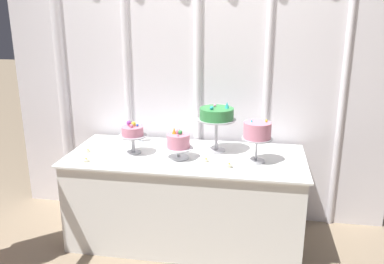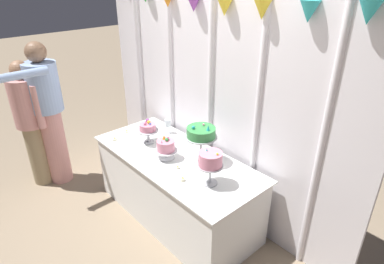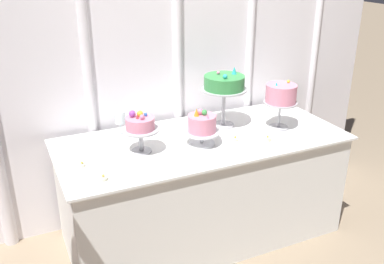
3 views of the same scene
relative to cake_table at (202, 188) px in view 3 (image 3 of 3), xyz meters
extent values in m
plane|color=gray|center=(0.00, -0.10, -0.37)|extent=(24.00, 24.00, 0.00)
cube|color=white|center=(0.00, 0.48, 0.85)|extent=(3.34, 0.04, 2.43)
cylinder|color=white|center=(-0.61, 0.45, 0.85)|extent=(0.06, 0.06, 2.43)
cylinder|color=white|center=(0.02, 0.45, 0.85)|extent=(0.07, 0.07, 2.43)
cylinder|color=white|center=(0.61, 0.45, 0.85)|extent=(0.06, 0.06, 2.43)
cylinder|color=white|center=(1.22, 0.45, 0.85)|extent=(0.05, 0.05, 2.43)
cube|color=white|center=(0.00, 0.00, -0.01)|extent=(1.80, 0.76, 0.72)
cube|color=white|center=(0.00, 0.00, 0.36)|extent=(1.85, 0.81, 0.01)
cylinder|color=#B2B2B7|center=(-0.42, -0.03, 0.37)|extent=(0.12, 0.12, 0.01)
cylinder|color=#B2B2B7|center=(-0.42, -0.03, 0.44)|extent=(0.03, 0.03, 0.13)
cylinder|color=#B2B2B7|center=(-0.42, -0.03, 0.51)|extent=(0.23, 0.23, 0.01)
cylinder|color=pink|center=(-0.42, -0.03, 0.55)|extent=(0.17, 0.17, 0.07)
sphere|color=blue|center=(-0.38, -0.02, 0.60)|extent=(0.02, 0.02, 0.02)
sphere|color=yellow|center=(-0.41, -0.01, 0.60)|extent=(0.04, 0.04, 0.04)
sphere|color=purple|center=(-0.46, 0.00, 0.61)|extent=(0.04, 0.04, 0.04)
cone|color=#DB333D|center=(-0.44, -0.03, 0.60)|extent=(0.02, 0.02, 0.03)
sphere|color=pink|center=(-0.42, -0.06, 0.60)|extent=(0.03, 0.03, 0.03)
cylinder|color=silver|center=(-0.04, -0.08, 0.37)|extent=(0.16, 0.16, 0.01)
cylinder|color=silver|center=(-0.04, -0.08, 0.41)|extent=(0.02, 0.02, 0.07)
cylinder|color=silver|center=(-0.04, -0.08, 0.45)|extent=(0.23, 0.23, 0.01)
cylinder|color=pink|center=(-0.04, -0.08, 0.51)|extent=(0.18, 0.18, 0.10)
sphere|color=green|center=(-0.03, -0.08, 0.57)|extent=(0.03, 0.03, 0.03)
sphere|color=pink|center=(-0.05, -0.06, 0.58)|extent=(0.04, 0.04, 0.04)
cone|color=orange|center=(-0.08, -0.07, 0.58)|extent=(0.03, 0.03, 0.05)
cone|color=pink|center=(-0.03, -0.13, 0.57)|extent=(0.02, 0.02, 0.03)
cylinder|color=#B2B2B7|center=(0.22, 0.14, 0.37)|extent=(0.15, 0.15, 0.01)
cylinder|color=#B2B2B7|center=(0.22, 0.14, 0.50)|extent=(0.03, 0.03, 0.24)
cylinder|color=#B2B2B7|center=(0.22, 0.14, 0.63)|extent=(0.31, 0.31, 0.01)
cylinder|color=#388E47|center=(0.22, 0.14, 0.68)|extent=(0.27, 0.27, 0.09)
cone|color=#2DB2B7|center=(0.30, 0.15, 0.75)|extent=(0.03, 0.03, 0.05)
sphere|color=pink|center=(0.20, 0.19, 0.73)|extent=(0.02, 0.02, 0.02)
sphere|color=#2DB2B7|center=(0.19, 0.07, 0.74)|extent=(0.03, 0.03, 0.03)
cylinder|color=#B2B2B7|center=(0.55, -0.06, 0.37)|extent=(0.13, 0.13, 0.01)
cylinder|color=#B2B2B7|center=(0.55, -0.06, 0.46)|extent=(0.02, 0.02, 0.17)
cylinder|color=#B2B2B7|center=(0.55, -0.06, 0.55)|extent=(0.22, 0.22, 0.01)
cylinder|color=pink|center=(0.55, -0.06, 0.61)|extent=(0.20, 0.20, 0.12)
sphere|color=yellow|center=(0.61, -0.04, 0.68)|extent=(0.02, 0.02, 0.02)
cone|color=#2DB2B7|center=(0.50, -0.06, 0.68)|extent=(0.02, 0.02, 0.03)
cylinder|color=silver|center=(-0.46, 0.27, 0.37)|extent=(0.06, 0.06, 0.00)
cylinder|color=silver|center=(-0.46, 0.27, 0.41)|extent=(0.01, 0.01, 0.08)
cylinder|color=silver|center=(-0.46, 0.27, 0.49)|extent=(0.07, 0.07, 0.08)
cylinder|color=beige|center=(-0.78, -0.07, 0.37)|extent=(0.04, 0.04, 0.02)
sphere|color=#F9CC4C|center=(-0.78, -0.07, 0.39)|extent=(0.01, 0.01, 0.01)
cylinder|color=beige|center=(-0.71, -0.27, 0.37)|extent=(0.05, 0.05, 0.02)
sphere|color=#F9CC4C|center=(-0.71, -0.27, 0.39)|extent=(0.01, 0.01, 0.01)
cylinder|color=beige|center=(0.18, -0.11, 0.37)|extent=(0.04, 0.04, 0.01)
sphere|color=#F9CC4C|center=(0.18, -0.11, 0.39)|extent=(0.01, 0.01, 0.01)
cylinder|color=beige|center=(0.36, -0.21, 0.38)|extent=(0.05, 0.05, 0.02)
sphere|color=#F9CC4C|center=(0.36, -0.21, 0.40)|extent=(0.01, 0.01, 0.01)
camera|label=1|loc=(0.54, -2.90, 1.44)|focal=37.26mm
camera|label=2|loc=(2.19, -1.73, 2.04)|focal=30.67mm
camera|label=3|loc=(-1.12, -2.29, 1.49)|focal=40.55mm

